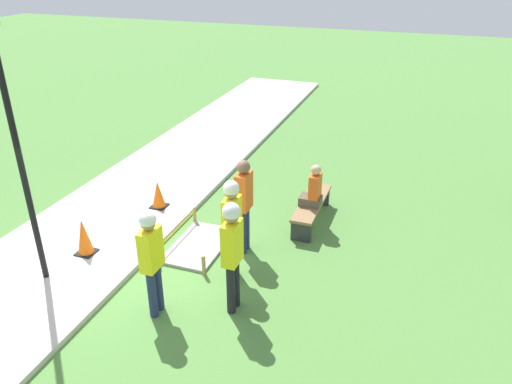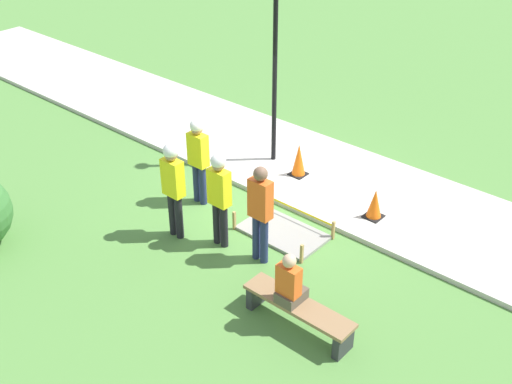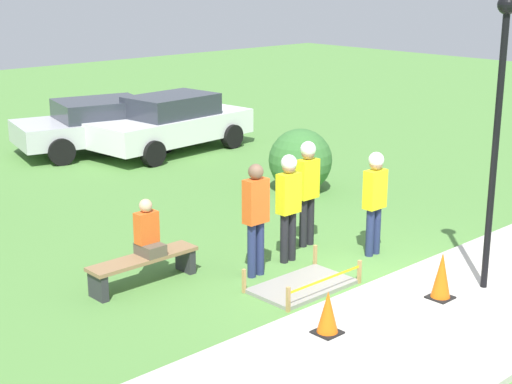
# 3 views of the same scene
# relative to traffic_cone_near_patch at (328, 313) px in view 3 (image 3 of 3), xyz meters

# --- Properties ---
(ground_plane) EXTENTS (60.00, 60.00, 0.00)m
(ground_plane) POSITION_rel_traffic_cone_near_patch_xyz_m (2.01, 0.75, -0.40)
(ground_plane) COLOR #51843D
(sidewalk) EXTENTS (28.00, 3.01, 0.10)m
(sidewalk) POSITION_rel_traffic_cone_near_patch_xyz_m (2.01, -0.75, -0.35)
(sidewalk) COLOR #BCB7AD
(sidewalk) RESTS_ON ground_plane
(wet_concrete_patch) EXTENTS (1.64, 1.00, 0.38)m
(wet_concrete_patch) POSITION_rel_traffic_cone_near_patch_xyz_m (1.04, 1.46, -0.36)
(wet_concrete_patch) COLOR gray
(wet_concrete_patch) RESTS_ON ground_plane
(traffic_cone_near_patch) EXTENTS (0.34, 0.34, 0.60)m
(traffic_cone_near_patch) POSITION_rel_traffic_cone_near_patch_xyz_m (0.00, 0.00, 0.00)
(traffic_cone_near_patch) COLOR black
(traffic_cone_near_patch) RESTS_ON sidewalk
(traffic_cone_far_patch) EXTENTS (0.34, 0.34, 0.71)m
(traffic_cone_far_patch) POSITION_rel_traffic_cone_near_patch_xyz_m (2.09, -0.35, 0.06)
(traffic_cone_far_patch) COLOR black
(traffic_cone_far_patch) RESTS_ON sidewalk
(park_bench) EXTENTS (1.85, 0.44, 0.47)m
(park_bench) POSITION_rel_traffic_cone_near_patch_xyz_m (-0.68, 3.26, -0.06)
(park_bench) COLOR #2D2D33
(park_bench) RESTS_ON ground_plane
(person_seated_on_bench) EXTENTS (0.36, 0.44, 0.89)m
(person_seated_on_bench) POSITION_rel_traffic_cone_near_patch_xyz_m (-0.54, 3.31, 0.42)
(person_seated_on_bench) COLOR brown
(person_seated_on_bench) RESTS_ON park_bench
(worker_supervisor) EXTENTS (0.40, 0.26, 1.83)m
(worker_supervisor) POSITION_rel_traffic_cone_near_patch_xyz_m (3.01, 1.67, 0.70)
(worker_supervisor) COLOR navy
(worker_supervisor) RESTS_ON ground_plane
(worker_assistant) EXTENTS (0.40, 0.27, 1.86)m
(worker_assistant) POSITION_rel_traffic_cone_near_patch_xyz_m (1.71, 2.45, 0.72)
(worker_assistant) COLOR black
(worker_assistant) RESTS_ON ground_plane
(worker_trainee) EXTENTS (0.40, 0.28, 1.91)m
(worker_trainee) POSITION_rel_traffic_cone_near_patch_xyz_m (2.52, 2.78, 0.76)
(worker_trainee) COLOR black
(worker_trainee) RESTS_ON ground_plane
(bystander_in_orange_shirt) EXTENTS (0.40, 0.24, 1.86)m
(bystander_in_orange_shirt) POSITION_rel_traffic_cone_near_patch_xyz_m (0.86, 2.34, 0.67)
(bystander_in_orange_shirt) COLOR navy
(bystander_in_orange_shirt) RESTS_ON ground_plane
(lamppost_near) EXTENTS (0.28, 0.28, 4.35)m
(lamppost_near) POSITION_rel_traffic_cone_near_patch_xyz_m (2.94, -0.55, 2.51)
(lamppost_near) COLOR black
(lamppost_near) RESTS_ON sidewalk
(parked_car_silver) EXTENTS (4.81, 2.97, 1.42)m
(parked_car_silver) POSITION_rel_traffic_cone_near_patch_xyz_m (3.91, 11.81, 0.36)
(parked_car_silver) COLOR #BCBCC1
(parked_car_silver) RESTS_ON ground_plane
(parked_car_white) EXTENTS (4.72, 2.27, 1.55)m
(parked_car_white) POSITION_rel_traffic_cone_near_patch_xyz_m (5.30, 10.46, 0.40)
(parked_car_white) COLOR white
(parked_car_white) RESTS_ON ground_plane
(shrub_rounded_near) EXTENTS (1.41, 1.41, 1.41)m
(shrub_rounded_near) POSITION_rel_traffic_cone_near_patch_xyz_m (5.01, 5.36, 0.31)
(shrub_rounded_near) COLOR #387033
(shrub_rounded_near) RESTS_ON ground_plane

